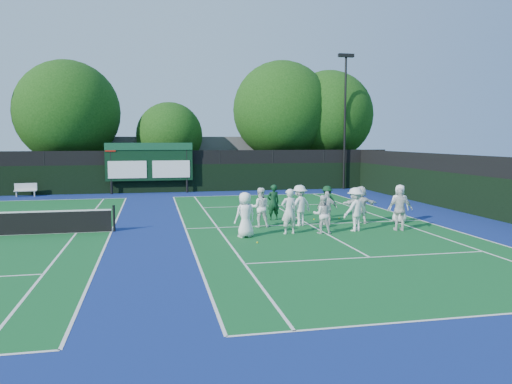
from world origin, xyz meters
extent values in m
plane|color=#183C10|center=(0.00, 0.00, 0.00)|extent=(120.00, 120.00, 0.00)
cube|color=navy|center=(-6.00, 1.00, 0.00)|extent=(34.00, 32.00, 0.01)
cube|color=#115322|center=(0.00, 1.00, 0.01)|extent=(10.97, 23.77, 0.00)
cube|color=silver|center=(0.00, -10.88, 0.01)|extent=(10.97, 0.08, 0.00)
cube|color=silver|center=(0.00, 12.88, 0.01)|extent=(10.97, 0.08, 0.00)
cube|color=silver|center=(-5.49, 1.00, 0.01)|extent=(0.08, 23.77, 0.00)
cube|color=silver|center=(5.49, 1.00, 0.01)|extent=(0.08, 23.77, 0.00)
cube|color=silver|center=(-4.12, 1.00, 0.01)|extent=(0.08, 23.77, 0.00)
cube|color=silver|center=(4.12, 1.00, 0.01)|extent=(0.08, 23.77, 0.00)
cube|color=silver|center=(0.00, -5.40, 0.01)|extent=(8.23, 0.08, 0.00)
cube|color=silver|center=(0.00, 7.40, 0.01)|extent=(8.23, 0.08, 0.00)
cube|color=silver|center=(0.00, 1.00, 0.01)|extent=(0.08, 12.80, 0.00)
cube|color=silver|center=(-14.00, 12.88, 0.01)|extent=(10.97, 0.08, 0.00)
cube|color=silver|center=(-8.52, 1.00, 0.01)|extent=(0.08, 23.77, 0.00)
cube|color=silver|center=(-9.88, 1.00, 0.01)|extent=(0.08, 23.77, 0.00)
cube|color=silver|center=(-14.00, 7.40, 0.01)|extent=(8.23, 0.08, 0.00)
cube|color=black|center=(-6.00, 16.00, 1.00)|extent=(34.00, 0.08, 2.00)
cube|color=black|center=(-6.00, 16.00, 2.50)|extent=(34.00, 0.05, 1.00)
cube|color=black|center=(9.00, 1.00, 1.00)|extent=(0.08, 32.00, 2.00)
cube|color=black|center=(9.00, 1.00, 2.50)|extent=(0.05, 32.00, 1.00)
cylinder|color=black|center=(-9.60, 15.60, 1.75)|extent=(0.16, 0.16, 3.50)
cylinder|color=black|center=(-4.40, 15.60, 1.75)|extent=(0.16, 0.16, 3.50)
cube|color=black|center=(-7.00, 15.60, 2.20)|extent=(6.00, 0.15, 2.60)
cube|color=#134529|center=(-7.00, 15.50, 3.30)|extent=(6.00, 0.05, 0.50)
cube|color=white|center=(-8.50, 15.50, 1.70)|extent=(2.60, 0.04, 1.20)
cube|color=white|center=(-5.50, 15.50, 1.70)|extent=(2.60, 0.04, 1.20)
cube|color=#A7180D|center=(-9.60, 15.50, 3.20)|extent=(0.70, 0.04, 0.50)
cube|color=#5E5D63|center=(-2.00, 24.00, 2.00)|extent=(18.00, 6.00, 4.00)
cylinder|color=black|center=(7.50, 15.70, 5.00)|extent=(0.16, 0.16, 10.00)
cube|color=black|center=(7.50, 15.70, 10.00)|extent=(1.20, 0.30, 0.25)
cylinder|color=black|center=(-8.40, 1.00, 0.55)|extent=(0.10, 0.10, 1.10)
cube|color=silver|center=(-15.10, 15.30, 0.39)|extent=(1.42, 0.47, 0.06)
cube|color=silver|center=(-15.10, 15.44, 0.65)|extent=(1.40, 0.16, 0.46)
cube|color=silver|center=(-15.66, 15.30, 0.19)|extent=(0.08, 0.33, 0.37)
cube|color=silver|center=(-14.54, 15.30, 0.19)|extent=(0.08, 0.33, 0.37)
cylinder|color=black|center=(-12.89, 19.50, 1.46)|extent=(0.44, 0.44, 2.91)
sphere|color=#12390D|center=(-12.89, 19.50, 5.79)|extent=(7.67, 7.67, 7.67)
sphere|color=#12390D|center=(-12.29, 19.80, 5.02)|extent=(5.37, 5.37, 5.37)
cylinder|color=black|center=(-5.43, 19.50, 1.10)|extent=(0.44, 0.44, 2.19)
sphere|color=#12390D|center=(-5.43, 19.50, 4.11)|extent=(5.11, 5.11, 5.11)
sphere|color=#12390D|center=(-4.83, 19.80, 3.59)|extent=(3.57, 3.57, 3.57)
cylinder|color=black|center=(3.56, 19.50, 1.59)|extent=(0.44, 0.44, 3.18)
sphere|color=#12390D|center=(3.56, 19.50, 6.14)|extent=(7.89, 7.89, 7.89)
sphere|color=#12390D|center=(4.16, 19.80, 5.35)|extent=(5.52, 5.52, 5.52)
cylinder|color=black|center=(7.57, 19.50, 1.51)|extent=(0.44, 0.44, 3.03)
sphere|color=#12390D|center=(7.57, 19.50, 5.77)|extent=(7.31, 7.31, 7.31)
sphere|color=#12390D|center=(8.17, 19.80, 5.04)|extent=(5.12, 5.12, 5.12)
sphere|color=yellow|center=(-3.10, -2.49, 0.03)|extent=(0.07, 0.07, 0.07)
sphere|color=yellow|center=(-0.02, 2.74, 0.03)|extent=(0.07, 0.07, 0.07)
sphere|color=yellow|center=(1.90, 2.20, 0.03)|extent=(0.07, 0.07, 0.07)
sphere|color=yellow|center=(0.62, 2.15, 0.03)|extent=(0.07, 0.07, 0.07)
imported|color=white|center=(-3.32, -1.29, 0.88)|extent=(1.01, 0.83, 1.77)
imported|color=white|center=(-1.48, -0.99, 0.92)|extent=(0.72, 0.51, 1.83)
imported|color=silver|center=(-0.12, -1.13, 0.78)|extent=(0.88, 0.75, 1.57)
imported|color=white|center=(1.39, -0.92, 0.91)|extent=(1.34, 1.05, 1.82)
imported|color=silver|center=(3.24, -1.21, 0.89)|extent=(1.10, 0.62, 1.78)
imported|color=white|center=(-2.27, 0.83, 0.86)|extent=(0.91, 0.75, 1.72)
imported|color=white|center=(-0.50, 0.79, 0.90)|extent=(1.33, 1.07, 1.80)
imported|color=silver|center=(0.78, 0.79, 0.75)|extent=(0.95, 0.60, 1.50)
imported|color=white|center=(2.35, 0.76, 0.86)|extent=(1.62, 0.63, 1.71)
imported|color=white|center=(4.18, 0.60, 0.88)|extent=(0.99, 0.79, 1.75)
imported|color=#0E341B|center=(-1.28, 2.51, 0.84)|extent=(0.67, 0.49, 1.69)
imported|color=#0E3419|center=(1.46, 2.70, 0.78)|extent=(1.07, 0.69, 1.55)
camera|label=1|loc=(-6.81, -20.07, 3.80)|focal=35.00mm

